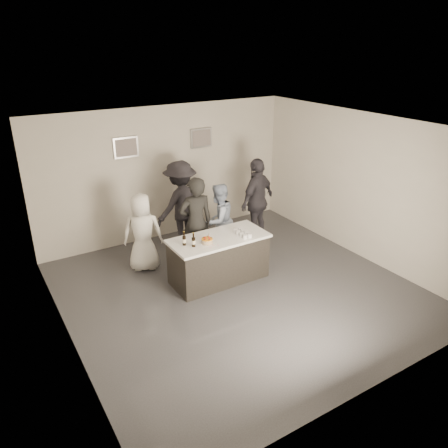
{
  "coord_description": "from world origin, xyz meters",
  "views": [
    {
      "loc": [
        -3.87,
        -5.81,
        4.32
      ],
      "look_at": [
        0.0,
        0.5,
        1.15
      ],
      "focal_mm": 35.0,
      "sensor_mm": 36.0,
      "label": 1
    }
  ],
  "objects_px": {
    "person_main_black": "(196,223)",
    "person_guest_back": "(181,204)",
    "beer_bottle_b": "(194,240)",
    "person_main_blue": "(219,221)",
    "cake": "(207,241)",
    "beer_bottle_a": "(184,238)",
    "person_guest_left": "(143,233)",
    "bar_counter": "(219,259)",
    "person_guest_right": "(257,201)"
  },
  "relations": [
    {
      "from": "person_guest_right",
      "to": "beer_bottle_b",
      "type": "bearing_deg",
      "value": 6.17
    },
    {
      "from": "beer_bottle_b",
      "to": "person_guest_left",
      "type": "distance_m",
      "value": 1.37
    },
    {
      "from": "bar_counter",
      "to": "person_guest_right",
      "type": "xyz_separation_m",
      "value": [
        1.65,
        1.09,
        0.52
      ]
    },
    {
      "from": "person_main_black",
      "to": "person_guest_back",
      "type": "height_order",
      "value": "person_guest_back"
    },
    {
      "from": "bar_counter",
      "to": "person_main_black",
      "type": "relative_size",
      "value": 0.98
    },
    {
      "from": "person_main_blue",
      "to": "person_guest_right",
      "type": "height_order",
      "value": "person_guest_right"
    },
    {
      "from": "cake",
      "to": "person_guest_left",
      "type": "bearing_deg",
      "value": 120.1
    },
    {
      "from": "beer_bottle_b",
      "to": "person_guest_left",
      "type": "relative_size",
      "value": 0.16
    },
    {
      "from": "cake",
      "to": "person_main_blue",
      "type": "xyz_separation_m",
      "value": [
        0.85,
        1.01,
        -0.14
      ]
    },
    {
      "from": "cake",
      "to": "person_guest_left",
      "type": "height_order",
      "value": "person_guest_left"
    },
    {
      "from": "bar_counter",
      "to": "person_guest_left",
      "type": "bearing_deg",
      "value": 131.76
    },
    {
      "from": "beer_bottle_b",
      "to": "person_guest_right",
      "type": "distance_m",
      "value": 2.53
    },
    {
      "from": "cake",
      "to": "person_main_black",
      "type": "distance_m",
      "value": 0.85
    },
    {
      "from": "cake",
      "to": "beer_bottle_a",
      "type": "distance_m",
      "value": 0.42
    },
    {
      "from": "bar_counter",
      "to": "person_main_blue",
      "type": "distance_m",
      "value": 1.11
    },
    {
      "from": "beer_bottle_b",
      "to": "person_guest_right",
      "type": "bearing_deg",
      "value": 28.0
    },
    {
      "from": "person_guest_left",
      "to": "bar_counter",
      "type": "bearing_deg",
      "value": 154.5
    },
    {
      "from": "person_guest_right",
      "to": "person_guest_back",
      "type": "height_order",
      "value": "person_guest_right"
    },
    {
      "from": "beer_bottle_a",
      "to": "person_guest_right",
      "type": "distance_m",
      "value": 2.57
    },
    {
      "from": "beer_bottle_b",
      "to": "bar_counter",
      "type": "bearing_deg",
      "value": 9.9
    },
    {
      "from": "cake",
      "to": "person_main_blue",
      "type": "height_order",
      "value": "person_main_blue"
    },
    {
      "from": "cake",
      "to": "person_main_black",
      "type": "xyz_separation_m",
      "value": [
        0.21,
        0.82,
        0.01
      ]
    },
    {
      "from": "beer_bottle_a",
      "to": "person_guest_back",
      "type": "distance_m",
      "value": 1.93
    },
    {
      "from": "bar_counter",
      "to": "person_main_black",
      "type": "distance_m",
      "value": 0.88
    },
    {
      "from": "person_guest_left",
      "to": "person_guest_back",
      "type": "distance_m",
      "value": 1.32
    },
    {
      "from": "beer_bottle_a",
      "to": "person_main_blue",
      "type": "bearing_deg",
      "value": 35.23
    },
    {
      "from": "person_main_blue",
      "to": "person_guest_back",
      "type": "height_order",
      "value": "person_guest_back"
    },
    {
      "from": "bar_counter",
      "to": "beer_bottle_a",
      "type": "xyz_separation_m",
      "value": [
        -0.69,
        0.04,
        0.58
      ]
    },
    {
      "from": "cake",
      "to": "beer_bottle_a",
      "type": "relative_size",
      "value": 0.8
    },
    {
      "from": "beer_bottle_a",
      "to": "person_guest_back",
      "type": "height_order",
      "value": "person_guest_back"
    },
    {
      "from": "person_main_black",
      "to": "person_guest_right",
      "type": "xyz_separation_m",
      "value": [
        1.75,
        0.37,
        0.02
      ]
    },
    {
      "from": "bar_counter",
      "to": "person_main_blue",
      "type": "height_order",
      "value": "person_main_blue"
    },
    {
      "from": "person_main_blue",
      "to": "person_guest_right",
      "type": "xyz_separation_m",
      "value": [
        1.11,
        0.18,
        0.17
      ]
    },
    {
      "from": "person_guest_right",
      "to": "person_guest_back",
      "type": "relative_size",
      "value": 1.0
    },
    {
      "from": "beer_bottle_b",
      "to": "beer_bottle_a",
      "type": "bearing_deg",
      "value": 129.93
    },
    {
      "from": "person_guest_right",
      "to": "person_guest_back",
      "type": "xyz_separation_m",
      "value": [
        -1.55,
        0.7,
        -0.0
      ]
    },
    {
      "from": "beer_bottle_a",
      "to": "person_guest_back",
      "type": "bearing_deg",
      "value": 65.52
    },
    {
      "from": "cake",
      "to": "person_guest_left",
      "type": "distance_m",
      "value": 1.48
    },
    {
      "from": "person_main_black",
      "to": "person_guest_back",
      "type": "relative_size",
      "value": 0.98
    },
    {
      "from": "bar_counter",
      "to": "beer_bottle_a",
      "type": "height_order",
      "value": "beer_bottle_a"
    },
    {
      "from": "person_guest_left",
      "to": "person_guest_right",
      "type": "xyz_separation_m",
      "value": [
        2.7,
        -0.08,
        0.18
      ]
    },
    {
      "from": "person_guest_right",
      "to": "person_main_black",
      "type": "bearing_deg",
      "value": -9.88
    },
    {
      "from": "cake",
      "to": "person_guest_left",
      "type": "xyz_separation_m",
      "value": [
        -0.74,
        1.27,
        -0.14
      ]
    },
    {
      "from": "bar_counter",
      "to": "cake",
      "type": "xyz_separation_m",
      "value": [
        -0.3,
        -0.11,
        0.49
      ]
    },
    {
      "from": "beer_bottle_a",
      "to": "beer_bottle_b",
      "type": "relative_size",
      "value": 1.0
    },
    {
      "from": "cake",
      "to": "person_guest_back",
      "type": "bearing_deg",
      "value": 77.81
    },
    {
      "from": "beer_bottle_b",
      "to": "person_main_black",
      "type": "bearing_deg",
      "value": 59.43
    },
    {
      "from": "person_guest_left",
      "to": "person_guest_right",
      "type": "height_order",
      "value": "person_guest_right"
    },
    {
      "from": "beer_bottle_b",
      "to": "person_main_blue",
      "type": "xyz_separation_m",
      "value": [
        1.12,
        1.01,
        -0.23
      ]
    },
    {
      "from": "bar_counter",
      "to": "person_guest_right",
      "type": "bearing_deg",
      "value": 33.28
    }
  ]
}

